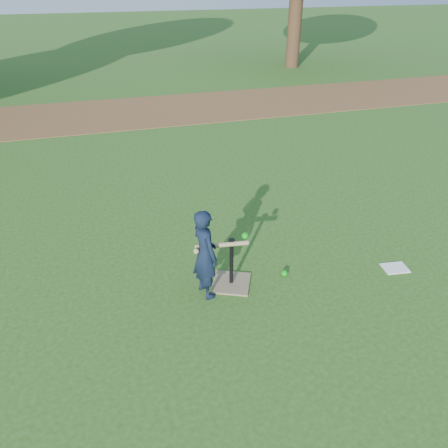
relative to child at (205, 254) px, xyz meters
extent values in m
plane|color=#285116|center=(0.03, 0.18, -0.54)|extent=(80.00, 80.00, 0.00)
cube|color=brown|center=(0.03, 7.68, -0.53)|extent=(24.00, 3.00, 0.01)
imported|color=black|center=(0.00, 0.00, 0.00)|extent=(0.35, 0.44, 1.07)
sphere|color=#0E9A11|center=(0.99, 0.03, -0.50)|extent=(0.08, 0.08, 0.08)
cube|color=white|center=(2.37, -0.21, -0.53)|extent=(0.33, 0.27, 0.01)
cube|color=#816F52|center=(0.33, 0.07, -0.52)|extent=(0.57, 0.57, 0.02)
cylinder|color=black|center=(0.33, 0.07, -0.24)|extent=(0.05, 0.05, 0.55)
cylinder|color=black|center=(0.33, 0.07, 0.05)|extent=(0.08, 0.08, 0.06)
cylinder|color=tan|center=(0.21, 0.05, 0.05)|extent=(0.60, 0.13, 0.05)
sphere|color=tan|center=(-0.09, 0.01, 0.05)|extent=(0.06, 0.06, 0.06)
sphere|color=#0E9A11|center=(0.49, 0.10, 0.08)|extent=(0.08, 0.08, 0.08)
cylinder|color=#382316|center=(6.53, 12.18, 1.17)|extent=(0.50, 0.50, 3.42)
camera|label=1|loc=(-0.92, -3.84, 2.67)|focal=35.00mm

